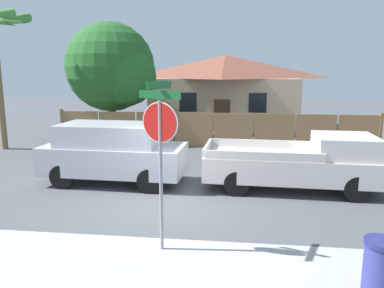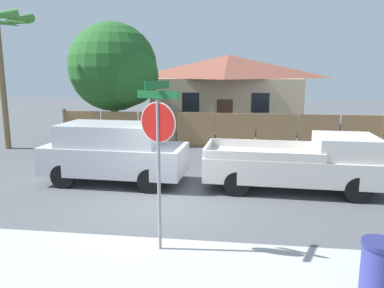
{
  "view_description": "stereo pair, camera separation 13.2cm",
  "coord_description": "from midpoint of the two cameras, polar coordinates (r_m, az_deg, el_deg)",
  "views": [
    {
      "loc": [
        1.93,
        -9.44,
        3.56
      ],
      "look_at": [
        0.71,
        0.6,
        1.6
      ],
      "focal_mm": 35.0,
      "sensor_mm": 36.0,
      "label": 1
    },
    {
      "loc": [
        2.06,
        -9.42,
        3.56
      ],
      "look_at": [
        0.71,
        0.6,
        1.6
      ],
      "focal_mm": 35.0,
      "sensor_mm": 36.0,
      "label": 2
    }
  ],
  "objects": [
    {
      "name": "trash_bin",
      "position": [
        7.07,
        27.08,
        -16.37
      ],
      "size": [
        0.59,
        0.59,
        0.9
      ],
      "color": "navy",
      "rests_on": "ground"
    },
    {
      "name": "red_suv",
      "position": [
        12.29,
        -11.44,
        -1.09
      ],
      "size": [
        4.58,
        2.1,
        1.94
      ],
      "rotation": [
        0.0,
        0.0,
        -0.04
      ],
      "color": "#B7B7BC",
      "rests_on": "ground"
    },
    {
      "name": "wooden_fence",
      "position": [
        17.83,
        3.81,
        2.11
      ],
      "size": [
        15.24,
        0.12,
        1.75
      ],
      "color": "#997047",
      "rests_on": "ground"
    },
    {
      "name": "oak_tree",
      "position": [
        20.1,
        -11.26,
        11.13
      ],
      "size": [
        4.81,
        4.58,
        6.09
      ],
      "color": "brown",
      "rests_on": "ground"
    },
    {
      "name": "sidewalk_strip",
      "position": [
        7.11,
        -10.24,
        -19.2
      ],
      "size": [
        36.0,
        3.2,
        0.01
      ],
      "color": "#A3A39E",
      "rests_on": "ground"
    },
    {
      "name": "stop_sign",
      "position": [
        7.24,
        -4.65,
        1.03
      ],
      "size": [
        0.87,
        0.78,
        3.39
      ],
      "rotation": [
        0.0,
        0.0,
        -0.36
      ],
      "color": "gray",
      "rests_on": "ground"
    },
    {
      "name": "orange_pickup",
      "position": [
        11.82,
        16.78,
        -2.82
      ],
      "size": [
        5.42,
        2.25,
        1.71
      ],
      "rotation": [
        0.0,
        0.0,
        -0.04
      ],
      "color": "silver",
      "rests_on": "ground"
    },
    {
      "name": "house",
      "position": [
        25.26,
        5.63,
        8.28
      ],
      "size": [
        9.53,
        8.04,
        4.65
      ],
      "color": "beige",
      "rests_on": "ground"
    },
    {
      "name": "ground_plane",
      "position": [
        10.28,
        -4.04,
        -9.33
      ],
      "size": [
        80.0,
        80.0,
        0.0
      ],
      "primitive_type": "plane",
      "color": "#4C4F54"
    }
  ]
}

